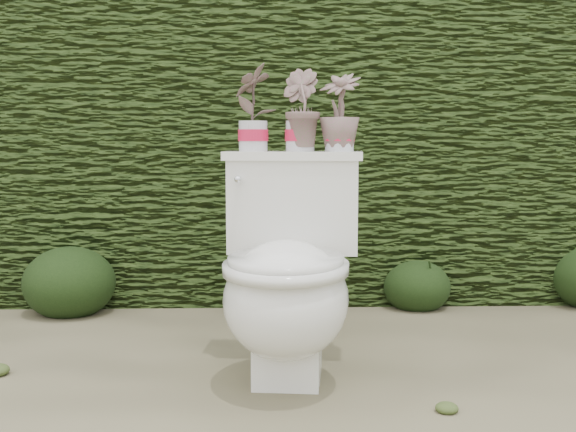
{
  "coord_description": "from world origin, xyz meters",
  "views": [
    {
      "loc": [
        0.07,
        -2.35,
        0.82
      ],
      "look_at": [
        0.14,
        0.18,
        0.55
      ],
      "focal_mm": 45.0,
      "sensor_mm": 36.0,
      "label": 1
    }
  ],
  "objects_px": {
    "toilet": "(288,278)",
    "potted_plant_left": "(253,110)",
    "potted_plant_center": "(300,111)",
    "potted_plant_right": "(340,114)"
  },
  "relations": [
    {
      "from": "toilet",
      "to": "potted_plant_left",
      "type": "xyz_separation_m",
      "value": [
        -0.12,
        0.25,
        0.57
      ]
    },
    {
      "from": "potted_plant_center",
      "to": "potted_plant_right",
      "type": "relative_size",
      "value": 1.08
    },
    {
      "from": "potted_plant_left",
      "to": "potted_plant_center",
      "type": "relative_size",
      "value": 1.05
    },
    {
      "from": "toilet",
      "to": "potted_plant_center",
      "type": "bearing_deg",
      "value": 84.11
    },
    {
      "from": "toilet",
      "to": "potted_plant_right",
      "type": "xyz_separation_m",
      "value": [
        0.19,
        0.22,
        0.55
      ]
    },
    {
      "from": "potted_plant_center",
      "to": "potted_plant_right",
      "type": "height_order",
      "value": "potted_plant_center"
    },
    {
      "from": "potted_plant_center",
      "to": "potted_plant_right",
      "type": "bearing_deg",
      "value": -129.39
    },
    {
      "from": "potted_plant_left",
      "to": "potted_plant_center",
      "type": "height_order",
      "value": "potted_plant_left"
    },
    {
      "from": "toilet",
      "to": "potted_plant_center",
      "type": "relative_size",
      "value": 2.7
    },
    {
      "from": "potted_plant_left",
      "to": "potted_plant_right",
      "type": "height_order",
      "value": "potted_plant_left"
    }
  ]
}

